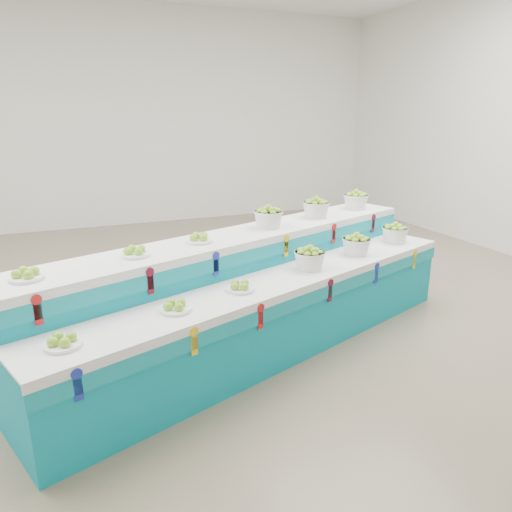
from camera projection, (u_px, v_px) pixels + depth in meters
name	position (u px, v px, depth m)	size (l,w,h in m)	color
ground	(210.00, 320.00, 5.17)	(10.00, 10.00, 0.00)	#746551
back_wall	(127.00, 118.00, 9.02)	(10.00, 10.00, 0.00)	silver
display_stand	(256.00, 293.00, 4.53)	(4.49, 1.15, 1.02)	#098EA3
plate_lower_left	(62.00, 340.00, 3.03)	(0.24, 0.24, 0.09)	white
plate_lower_mid	(175.00, 305.00, 3.57)	(0.24, 0.24, 0.09)	white
plate_lower_right	(240.00, 285.00, 3.98)	(0.24, 0.24, 0.09)	white
basket_lower_left	(310.00, 258.00, 4.51)	(0.29, 0.29, 0.21)	silver
basket_lower_mid	(356.00, 244.00, 4.97)	(0.29, 0.29, 0.21)	silver
basket_lower_right	(395.00, 233.00, 5.43)	(0.29, 0.29, 0.21)	silver
plate_upper_left	(26.00, 273.00, 3.34)	(0.24, 0.24, 0.09)	white
plate_upper_mid	(135.00, 251.00, 3.88)	(0.24, 0.24, 0.09)	white
plate_upper_right	(199.00, 237.00, 4.29)	(0.24, 0.24, 0.09)	white
basket_upper_left	(268.00, 217.00, 4.82)	(0.29, 0.29, 0.21)	silver
basket_upper_mid	(316.00, 208.00, 5.28)	(0.29, 0.29, 0.21)	silver
basket_upper_right	(356.00, 200.00, 5.74)	(0.29, 0.29, 0.21)	silver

